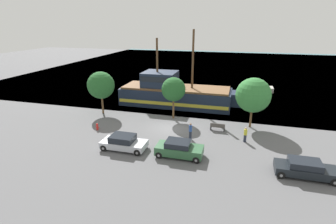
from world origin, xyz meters
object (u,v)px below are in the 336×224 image
object	(u,v)px
bench_promenade_east	(218,127)
parked_car_curb_rear	(124,142)
pirate_ship	(174,93)
moored_boat_dockside	(158,82)
fire_hydrant	(97,126)
parked_car_curb_front	(179,149)
moored_boat_outer	(255,88)
pedestrian_walking_near	(245,135)
parked_car_curb_mid	(305,169)
pedestrian_walking_far	(190,131)

from	to	relation	value
bench_promenade_east	parked_car_curb_rear	bearing A→B (deg)	-139.84
pirate_ship	parked_car_curb_rear	bearing A→B (deg)	-94.45
moored_boat_dockside	bench_promenade_east	bearing A→B (deg)	-55.76
fire_hydrant	parked_car_curb_front	bearing A→B (deg)	-18.85
bench_promenade_east	fire_hydrant	bearing A→B (deg)	-165.38
moored_boat_outer	pedestrian_walking_near	xyz separation A→B (m)	(-1.74, -21.37, 0.17)
parked_car_curb_mid	pedestrian_walking_near	world-z (taller)	pedestrian_walking_near
parked_car_curb_mid	moored_boat_dockside	bearing A→B (deg)	127.60
moored_boat_dockside	parked_car_curb_mid	distance (m)	32.37
parked_car_curb_front	bench_promenade_east	size ratio (longest dim) A/B	2.61
fire_hydrant	pedestrian_walking_far	distance (m)	10.26
moored_boat_outer	parked_car_curb_mid	bearing A→B (deg)	-84.30
parked_car_curb_mid	parked_car_curb_rear	bearing A→B (deg)	177.97
parked_car_curb_front	parked_car_curb_rear	size ratio (longest dim) A/B	0.99
parked_car_curb_rear	parked_car_curb_mid	bearing A→B (deg)	-2.03
pedestrian_walking_near	fire_hydrant	bearing A→B (deg)	-175.72
moored_boat_outer	pedestrian_walking_near	bearing A→B (deg)	-94.64
moored_boat_outer	parked_car_curb_mid	distance (m)	26.63
parked_car_curb_mid	pirate_ship	bearing A→B (deg)	132.81
parked_car_curb_rear	pirate_ship	bearing A→B (deg)	85.55
moored_boat_dockside	pedestrian_walking_near	xyz separation A→B (m)	(15.37, -20.52, 0.09)
parked_car_curb_front	parked_car_curb_rear	bearing A→B (deg)	-179.73
pirate_ship	bench_promenade_east	world-z (taller)	pirate_ship
moored_boat_dockside	parked_car_curb_mid	xyz separation A→B (m)	(19.75, -25.65, -0.01)
parked_car_curb_mid	bench_promenade_east	size ratio (longest dim) A/B	2.84
parked_car_curb_mid	bench_promenade_east	xyz separation A→B (m)	(-7.25, 7.28, -0.23)
parked_car_curb_mid	parked_car_curb_front	bearing A→B (deg)	176.76
pedestrian_walking_near	moored_boat_outer	bearing A→B (deg)	85.36
moored_boat_dockside	parked_car_curb_mid	size ratio (longest dim) A/B	1.17
pirate_ship	pedestrian_walking_far	world-z (taller)	pirate_ship
pedestrian_walking_far	moored_boat_dockside	bearing A→B (deg)	115.26
pedestrian_walking_far	pirate_ship	bearing A→B (deg)	112.00
parked_car_curb_front	fire_hydrant	world-z (taller)	parked_car_curb_front
pedestrian_walking_near	moored_boat_dockside	bearing A→B (deg)	126.83
moored_boat_outer	pedestrian_walking_near	distance (m)	21.44
fire_hydrant	pedestrian_walking_near	bearing A→B (deg)	4.28
pirate_ship	parked_car_curb_rear	distance (m)	14.75
bench_promenade_east	pedestrian_walking_near	xyz separation A→B (m)	(2.87, -2.15, 0.33)
moored_boat_outer	pedestrian_walking_near	world-z (taller)	moored_boat_outer
parked_car_curb_front	pedestrian_walking_near	distance (m)	7.22
fire_hydrant	parked_car_curb_mid	bearing A→B (deg)	-11.25
pirate_ship	bench_promenade_east	xyz separation A→B (m)	(6.84, -7.93, -1.24)
parked_car_curb_rear	fire_hydrant	size ratio (longest dim) A/B	5.42
parked_car_curb_rear	pedestrian_walking_far	bearing A→B (deg)	34.45
parked_car_curb_front	fire_hydrant	bearing A→B (deg)	161.15
parked_car_curb_front	parked_car_curb_mid	size ratio (longest dim) A/B	0.92
pirate_ship	pedestrian_walking_far	bearing A→B (deg)	-68.00
moored_boat_dockside	parked_car_curb_mid	world-z (taller)	moored_boat_dockside
pedestrian_walking_far	parked_car_curb_mid	bearing A→B (deg)	-24.10
bench_promenade_east	pedestrian_walking_far	bearing A→B (deg)	-129.77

